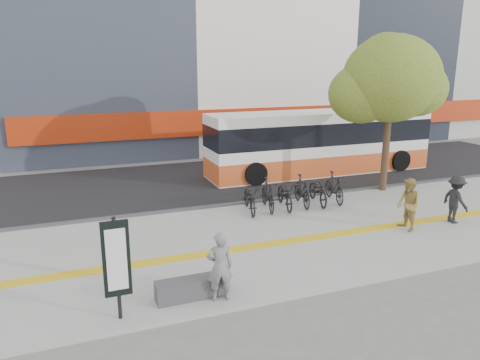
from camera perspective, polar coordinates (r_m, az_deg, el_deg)
name	(u,v)px	position (r m, az deg, el deg)	size (l,w,h in m)	color
ground	(274,262)	(12.56, 4.20, -10.13)	(120.00, 120.00, 0.00)	slate
sidewalk	(252,241)	(13.81, 1.52, -7.59)	(40.00, 7.00, 0.08)	gray
tactile_strip	(259,246)	(13.36, 2.36, -8.16)	(40.00, 0.45, 0.01)	gold
street	(188,182)	(20.59, -6.53, -0.27)	(40.00, 8.00, 0.06)	black
curb	(216,207)	(16.89, -3.05, -3.34)	(40.00, 0.25, 0.14)	#353538
bench	(191,288)	(10.60, -6.05, -13.22)	(1.60, 0.45, 0.45)	#353538
signboard	(116,260)	(9.63, -15.08, -9.62)	(0.55, 0.10, 2.20)	black
street_tree	(389,81)	(19.41, 17.97, 11.66)	(4.40, 3.80, 6.31)	#3E2D1C
bus	(320,144)	(22.30, 9.93, 4.43)	(10.99, 2.61, 2.93)	white
bicycle_row	(293,193)	(16.84, 6.59, -1.57)	(4.40, 2.00, 1.11)	black
seated_woman	(220,267)	(10.23, -2.51, -10.68)	(0.58, 0.38, 1.59)	black
pedestrian_tan	(408,205)	(15.23, 20.16, -2.89)	(0.81, 0.63, 1.67)	#9F8645
pedestrian_dark	(456,199)	(16.58, 25.18, -2.19)	(1.02, 0.58, 1.57)	black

